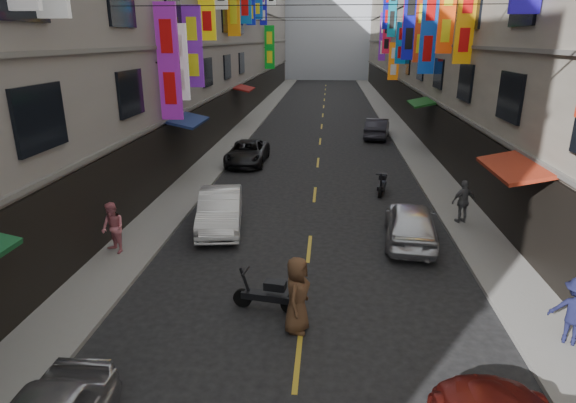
% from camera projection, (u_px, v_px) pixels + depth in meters
% --- Properties ---
extents(sidewalk_left, '(2.00, 90.00, 0.12)m').
position_uv_depth(sidewalk_left, '(248.00, 125.00, 39.42)').
color(sidewalk_left, slate).
rests_on(sidewalk_left, ground).
extents(sidewalk_right, '(2.00, 90.00, 0.12)m').
position_uv_depth(sidewalk_right, '(397.00, 127.00, 38.47)').
color(sidewalk_right, slate).
rests_on(sidewalk_right, ground).
extents(building_row_left, '(10.14, 90.00, 19.00)m').
position_uv_depth(building_row_left, '(168.00, 1.00, 36.86)').
color(building_row_left, gray).
rests_on(building_row_left, ground).
extents(haze_block, '(18.00, 8.00, 22.00)m').
position_uv_depth(haze_block, '(328.00, 13.00, 82.61)').
color(haze_block, '#B6BCCB').
rests_on(haze_block, ground).
extents(street_awnings, '(13.99, 35.20, 0.41)m').
position_uv_depth(street_awnings, '(291.00, 121.00, 23.00)').
color(street_awnings, '#154F27').
rests_on(street_awnings, ground).
extents(lane_markings, '(0.12, 80.20, 0.01)m').
position_uv_depth(lane_markings, '(321.00, 133.00, 36.13)').
color(lane_markings, gold).
rests_on(lane_markings, ground).
extents(scooter_crossing, '(1.79, 0.60, 1.14)m').
position_uv_depth(scooter_crossing, '(267.00, 295.00, 12.50)').
color(scooter_crossing, black).
rests_on(scooter_crossing, ground).
extents(scooter_far_right, '(0.65, 1.79, 1.14)m').
position_uv_depth(scooter_far_right, '(382.00, 184.00, 22.00)').
color(scooter_far_right, black).
rests_on(scooter_far_right, ground).
extents(car_left_mid, '(2.17, 4.52, 1.43)m').
position_uv_depth(car_left_mid, '(220.00, 210.00, 17.90)').
color(car_left_mid, silver).
rests_on(car_left_mid, ground).
extents(car_left_far, '(2.12, 4.56, 1.26)m').
position_uv_depth(car_left_far, '(247.00, 153.00, 27.25)').
color(car_left_far, black).
rests_on(car_left_far, ground).
extents(car_right_mid, '(2.15, 4.41, 1.45)m').
position_uv_depth(car_right_mid, '(411.00, 222.00, 16.66)').
color(car_right_mid, silver).
rests_on(car_right_mid, ground).
extents(car_right_far, '(2.19, 4.52, 1.43)m').
position_uv_depth(car_right_far, '(377.00, 128.00, 34.19)').
color(car_right_far, '#29272F').
rests_on(car_right_far, ground).
extents(pedestrian_lfar, '(1.00, 0.94, 1.69)m').
position_uv_depth(pedestrian_lfar, '(113.00, 228.00, 15.50)').
color(pedestrian_lfar, '#D8727E').
rests_on(pedestrian_lfar, sidewalk_left).
extents(pedestrian_rnear, '(1.18, 1.00, 1.63)m').
position_uv_depth(pedestrian_rnear, '(575.00, 311.00, 10.84)').
color(pedestrian_rnear, '#131535').
rests_on(pedestrian_rnear, sidewalk_right).
extents(pedestrian_rfar, '(1.11, 0.86, 1.66)m').
position_uv_depth(pedestrian_rfar, '(463.00, 201.00, 18.09)').
color(pedestrian_rfar, slate).
rests_on(pedestrian_rfar, sidewalk_right).
extents(pedestrian_crossing, '(0.83, 1.06, 1.93)m').
position_uv_depth(pedestrian_crossing, '(297.00, 295.00, 11.47)').
color(pedestrian_crossing, '#523521').
rests_on(pedestrian_crossing, ground).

